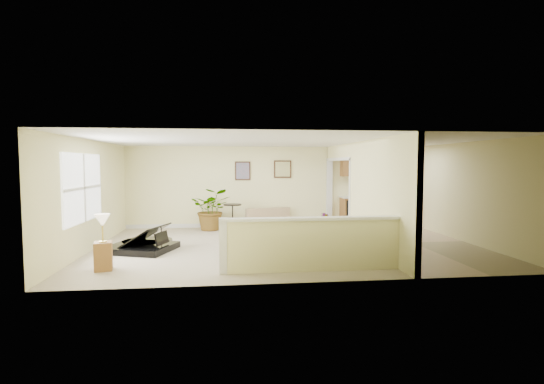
{
  "coord_description": "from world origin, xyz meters",
  "views": [
    {
      "loc": [
        -1.4,
        -9.27,
        1.95
      ],
      "look_at": [
        -0.32,
        0.4,
        1.27
      ],
      "focal_mm": 26.0,
      "sensor_mm": 36.0,
      "label": 1
    }
  ],
  "objects": [
    {
      "name": "back_wall",
      "position": [
        0.0,
        3.0,
        1.25
      ],
      "size": [
        9.0,
        0.04,
        2.5
      ],
      "primitive_type": "cube",
      "color": "#F0E9A3",
      "rests_on": "floor"
    },
    {
      "name": "loveseat",
      "position": [
        -0.11,
        2.46,
        0.31
      ],
      "size": [
        1.63,
        1.18,
        0.81
      ],
      "rotation": [
        0.0,
        0.0,
        0.28
      ],
      "color": "tan",
      "rests_on": "floor"
    },
    {
      "name": "palm_plant",
      "position": [
        -1.89,
        2.45,
        0.61
      ],
      "size": [
        1.21,
        1.07,
        1.25
      ],
      "color": "black",
      "rests_on": "floor"
    },
    {
      "name": "piano_bench",
      "position": [
        -1.13,
        -0.09,
        0.25
      ],
      "size": [
        0.58,
        0.83,
        0.5
      ],
      "primitive_type": "cube",
      "rotation": [
        0.0,
        0.0,
        -0.29
      ],
      "color": "black",
      "rests_on": "floor"
    },
    {
      "name": "kitchen_vinyl",
      "position": [
        3.15,
        0.0,
        0.0
      ],
      "size": [
        2.7,
        6.0,
        0.01
      ],
      "primitive_type": "cube",
      "color": "tan",
      "rests_on": "floor"
    },
    {
      "name": "piano",
      "position": [
        -3.4,
        -0.1,
        0.54
      ],
      "size": [
        1.89,
        1.87,
        1.29
      ],
      "rotation": [
        0.0,
        0.0,
        -0.33
      ],
      "color": "black",
      "rests_on": "floor"
    },
    {
      "name": "accent_table",
      "position": [
        -1.28,
        2.39,
        0.5
      ],
      "size": [
        0.53,
        0.53,
        0.77
      ],
      "color": "black",
      "rests_on": "floor"
    },
    {
      "name": "left_window",
      "position": [
        -4.49,
        -0.5,
        1.45
      ],
      "size": [
        0.05,
        2.15,
        1.45
      ],
      "primitive_type": "cube",
      "color": "white",
      "rests_on": "left_wall"
    },
    {
      "name": "small_plant",
      "position": [
        1.45,
        2.07,
        0.22
      ],
      "size": [
        0.37,
        0.37,
        0.51
      ],
      "color": "black",
      "rests_on": "floor"
    },
    {
      "name": "wall_art_left",
      "position": [
        -0.95,
        2.97,
        1.75
      ],
      "size": [
        0.48,
        0.04,
        0.58
      ],
      "color": "#3B2415",
      "rests_on": "back_wall"
    },
    {
      "name": "left_wall",
      "position": [
        -4.5,
        0.0,
        1.25
      ],
      "size": [
        0.04,
        6.0,
        2.5
      ],
      "primitive_type": "cube",
      "color": "#F0E9A3",
      "rests_on": "floor"
    },
    {
      "name": "interior_partition",
      "position": [
        1.8,
        0.25,
        1.22
      ],
      "size": [
        0.18,
        5.99,
        2.5
      ],
      "color": "#F0E9A3",
      "rests_on": "floor"
    },
    {
      "name": "kitchen_cabinets",
      "position": [
        3.19,
        2.73,
        0.87
      ],
      "size": [
        2.36,
        0.65,
        2.33
      ],
      "color": "#955A31",
      "rests_on": "floor"
    },
    {
      "name": "front_wall",
      "position": [
        0.0,
        -3.0,
        1.25
      ],
      "size": [
        9.0,
        0.04,
        2.5
      ],
      "primitive_type": "cube",
      "color": "#F0E9A3",
      "rests_on": "floor"
    },
    {
      "name": "floor",
      "position": [
        0.0,
        0.0,
        0.0
      ],
      "size": [
        9.0,
        9.0,
        0.0
      ],
      "primitive_type": "plane",
      "color": "#B2A88B",
      "rests_on": "ground"
    },
    {
      "name": "lamp_stand",
      "position": [
        -3.7,
        -1.83,
        0.44
      ],
      "size": [
        0.37,
        0.37,
        1.04
      ],
      "color": "#955A31",
      "rests_on": "floor"
    },
    {
      "name": "wall_mirror",
      "position": [
        0.3,
        2.97,
        1.8
      ],
      "size": [
        0.55,
        0.04,
        0.55
      ],
      "color": "#3B2415",
      "rests_on": "back_wall"
    },
    {
      "name": "right_wall",
      "position": [
        4.5,
        0.0,
        1.25
      ],
      "size": [
        0.04,
        6.0,
        2.5
      ],
      "primitive_type": "cube",
      "color": "#F0E9A3",
      "rests_on": "floor"
    },
    {
      "name": "pony_half_wall",
      "position": [
        0.08,
        -2.3,
        0.52
      ],
      "size": [
        3.42,
        0.22,
        1.0
      ],
      "color": "#F0E9A3",
      "rests_on": "floor"
    },
    {
      "name": "ceiling",
      "position": [
        0.0,
        0.0,
        2.5
      ],
      "size": [
        9.0,
        6.0,
        0.04
      ],
      "primitive_type": "cube",
      "color": "silver",
      "rests_on": "back_wall"
    }
  ]
}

